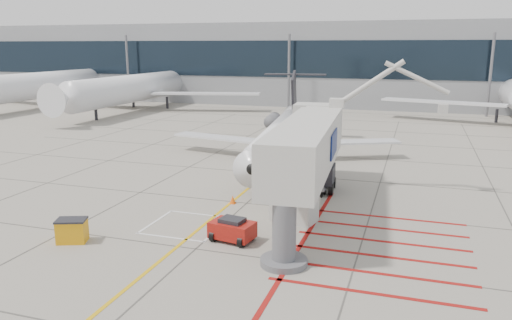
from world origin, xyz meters
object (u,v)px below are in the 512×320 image
(regional_jet, at_px, (275,124))
(pushback_tug, at_px, (232,229))
(spill_bin, at_px, (72,230))
(jet_bridge, at_px, (306,155))

(regional_jet, distance_m, pushback_tug, 17.22)
(regional_jet, xyz_separation_m, spill_bin, (-5.58, -19.56, -3.03))
(regional_jet, height_order, spill_bin, regional_jet)
(jet_bridge, height_order, spill_bin, jet_bridge)
(jet_bridge, xyz_separation_m, pushback_tug, (-2.92, -4.62, -3.24))
(jet_bridge, relative_size, spill_bin, 13.22)
(regional_jet, relative_size, jet_bridge, 1.44)
(regional_jet, xyz_separation_m, pushback_tug, (2.42, -16.78, -3.01))
(spill_bin, bearing_deg, regional_jet, 53.33)
(spill_bin, bearing_deg, jet_bridge, 13.40)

